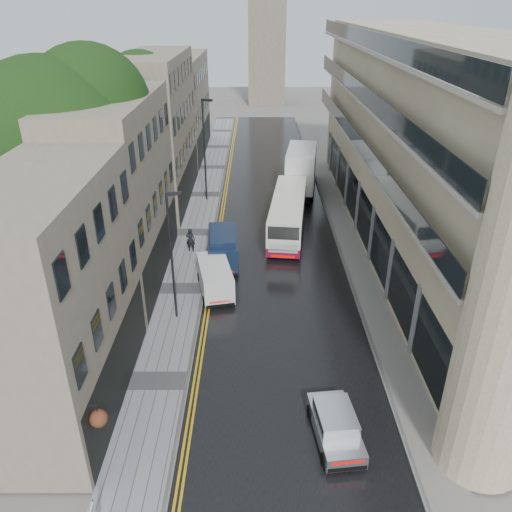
{
  "coord_description": "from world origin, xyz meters",
  "views": [
    {
      "loc": [
        -1.41,
        -6.94,
        15.71
      ],
      "look_at": [
        -1.37,
        18.0,
        2.94
      ],
      "focal_mm": 35.0,
      "sensor_mm": 36.0,
      "label": 1
    }
  ],
  "objects_px": {
    "white_van": "(205,292)",
    "lamp_post_far": "(204,151)",
    "white_lorry": "(287,175)",
    "pedestrian": "(191,240)",
    "navy_van": "(210,258)",
    "cream_bus": "(270,229)",
    "silver_hatchback": "(325,452)",
    "tree_near": "(58,176)",
    "lamp_post_near": "(172,259)",
    "tree_far": "(120,134)"
  },
  "relations": [
    {
      "from": "white_van",
      "to": "lamp_post_far",
      "type": "relative_size",
      "value": 0.47
    },
    {
      "from": "white_lorry",
      "to": "pedestrian",
      "type": "relative_size",
      "value": 4.78
    },
    {
      "from": "navy_van",
      "to": "cream_bus",
      "type": "bearing_deg",
      "value": 41.57
    },
    {
      "from": "white_van",
      "to": "silver_hatchback",
      "type": "bearing_deg",
      "value": -75.61
    },
    {
      "from": "white_van",
      "to": "pedestrian",
      "type": "xyz_separation_m",
      "value": [
        -1.59,
        6.89,
        0.03
      ]
    },
    {
      "from": "tree_near",
      "to": "white_lorry",
      "type": "height_order",
      "value": "tree_near"
    },
    {
      "from": "navy_van",
      "to": "pedestrian",
      "type": "distance_m",
      "value": 3.55
    },
    {
      "from": "tree_near",
      "to": "cream_bus",
      "type": "bearing_deg",
      "value": 23.1
    },
    {
      "from": "cream_bus",
      "to": "white_van",
      "type": "distance_m",
      "value": 8.74
    },
    {
      "from": "silver_hatchback",
      "to": "navy_van",
      "type": "xyz_separation_m",
      "value": [
        -5.51,
        14.84,
        0.51
      ]
    },
    {
      "from": "white_van",
      "to": "pedestrian",
      "type": "relative_size",
      "value": 2.39
    },
    {
      "from": "silver_hatchback",
      "to": "lamp_post_near",
      "type": "height_order",
      "value": "lamp_post_near"
    },
    {
      "from": "lamp_post_near",
      "to": "white_lorry",
      "type": "bearing_deg",
      "value": 53.66
    },
    {
      "from": "navy_van",
      "to": "lamp_post_far",
      "type": "height_order",
      "value": "lamp_post_far"
    },
    {
      "from": "pedestrian",
      "to": "white_lorry",
      "type": "bearing_deg",
      "value": -115.07
    },
    {
      "from": "navy_van",
      "to": "white_lorry",
      "type": "bearing_deg",
      "value": 63.51
    },
    {
      "from": "silver_hatchback",
      "to": "lamp_post_near",
      "type": "distance_m",
      "value": 12.46
    },
    {
      "from": "white_lorry",
      "to": "lamp_post_far",
      "type": "bearing_deg",
      "value": -168.57
    },
    {
      "from": "cream_bus",
      "to": "lamp_post_far",
      "type": "bearing_deg",
      "value": 126.9
    },
    {
      "from": "white_lorry",
      "to": "navy_van",
      "type": "bearing_deg",
      "value": -104.37
    },
    {
      "from": "tree_near",
      "to": "lamp_post_far",
      "type": "height_order",
      "value": "tree_near"
    },
    {
      "from": "lamp_post_near",
      "to": "pedestrian",
      "type": "bearing_deg",
      "value": 75.41
    },
    {
      "from": "lamp_post_near",
      "to": "lamp_post_far",
      "type": "height_order",
      "value": "lamp_post_far"
    },
    {
      "from": "tree_far",
      "to": "silver_hatchback",
      "type": "height_order",
      "value": "tree_far"
    },
    {
      "from": "cream_bus",
      "to": "navy_van",
      "type": "xyz_separation_m",
      "value": [
        -3.96,
        -4.05,
        -0.2
      ]
    },
    {
      "from": "cream_bus",
      "to": "white_van",
      "type": "xyz_separation_m",
      "value": [
        -3.96,
        -7.77,
        -0.47
      ]
    },
    {
      "from": "white_van",
      "to": "navy_van",
      "type": "relative_size",
      "value": 0.87
    },
    {
      "from": "lamp_post_far",
      "to": "white_lorry",
      "type": "bearing_deg",
      "value": 24.26
    },
    {
      "from": "silver_hatchback",
      "to": "tree_near",
      "type": "bearing_deg",
      "value": 128.48
    },
    {
      "from": "white_lorry",
      "to": "pedestrian",
      "type": "xyz_separation_m",
      "value": [
        -7.29,
        -10.63,
        -1.18
      ]
    },
    {
      "from": "lamp_post_near",
      "to": "white_van",
      "type": "bearing_deg",
      "value": 25.02
    },
    {
      "from": "cream_bus",
      "to": "silver_hatchback",
      "type": "relative_size",
      "value": 2.83
    },
    {
      "from": "tree_near",
      "to": "tree_far",
      "type": "xyz_separation_m",
      "value": [
        0.3,
        13.0,
        -0.72
      ]
    },
    {
      "from": "lamp_post_near",
      "to": "tree_far",
      "type": "bearing_deg",
      "value": 95.44
    },
    {
      "from": "tree_far",
      "to": "cream_bus",
      "type": "bearing_deg",
      "value": -33.37
    },
    {
      "from": "silver_hatchback",
      "to": "lamp_post_near",
      "type": "bearing_deg",
      "value": 118.76
    },
    {
      "from": "tree_far",
      "to": "white_lorry",
      "type": "height_order",
      "value": "tree_far"
    },
    {
      "from": "white_van",
      "to": "lamp_post_far",
      "type": "distance_m",
      "value": 17.51
    },
    {
      "from": "silver_hatchback",
      "to": "navy_van",
      "type": "relative_size",
      "value": 0.77
    },
    {
      "from": "navy_van",
      "to": "lamp_post_near",
      "type": "xyz_separation_m",
      "value": [
        -1.47,
        -4.98,
        2.51
      ]
    },
    {
      "from": "tree_near",
      "to": "navy_van",
      "type": "bearing_deg",
      "value": 7.89
    },
    {
      "from": "pedestrian",
      "to": "lamp_post_far",
      "type": "relative_size",
      "value": 0.2
    },
    {
      "from": "tree_near",
      "to": "pedestrian",
      "type": "height_order",
      "value": "tree_near"
    },
    {
      "from": "tree_near",
      "to": "cream_bus",
      "type": "height_order",
      "value": "tree_near"
    },
    {
      "from": "silver_hatchback",
      "to": "white_van",
      "type": "relative_size",
      "value": 0.89
    },
    {
      "from": "silver_hatchback",
      "to": "navy_van",
      "type": "bearing_deg",
      "value": 103.84
    },
    {
      "from": "lamp_post_far",
      "to": "silver_hatchback",
      "type": "bearing_deg",
      "value": -55.38
    },
    {
      "from": "pedestrian",
      "to": "lamp_post_near",
      "type": "bearing_deg",
      "value": 100.22
    },
    {
      "from": "cream_bus",
      "to": "lamp_post_near",
      "type": "xyz_separation_m",
      "value": [
        -5.43,
        -9.03,
        2.31
      ]
    },
    {
      "from": "lamp_post_far",
      "to": "white_van",
      "type": "bearing_deg",
      "value": -64.48
    }
  ]
}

